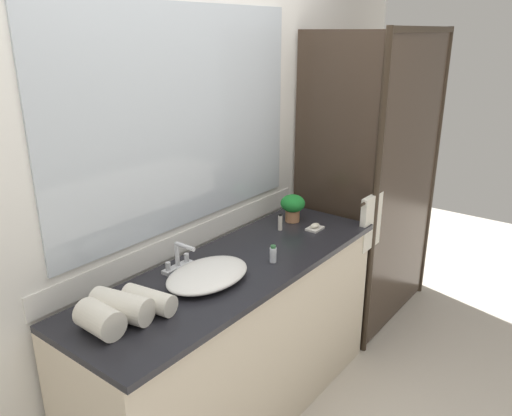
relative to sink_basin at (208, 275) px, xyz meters
name	(u,v)px	position (x,y,z in m)	size (l,w,h in m)	color
ground_plane	(239,414)	(0.21, 0.00, -0.93)	(8.00, 8.00, 0.00)	beige
wall_back_with_mirror	(183,172)	(0.21, 0.35, 0.38)	(4.40, 0.06, 2.60)	silver
vanity_cabinet	(237,343)	(0.21, 0.01, -0.48)	(1.80, 0.58, 0.90)	beige
shower_enclosure	(385,187)	(1.48, -0.18, 0.09)	(1.20, 0.59, 2.00)	#2D2319
sink_basin	(208,275)	(0.00, 0.00, 0.00)	(0.43, 0.30, 0.06)	white
faucet	(179,261)	(0.00, 0.19, 0.02)	(0.17, 0.14, 0.14)	silver
potted_plant	(293,206)	(0.87, 0.12, 0.07)	(0.15, 0.15, 0.16)	#B77A51
soap_dish	(315,227)	(0.83, -0.06, -0.02)	(0.10, 0.07, 0.04)	silver
amenity_bottle_shampoo	(273,254)	(0.34, -0.12, 0.01)	(0.03, 0.03, 0.09)	silver
amenity_bottle_body_wash	(280,222)	(0.70, 0.10, 0.02)	(0.02, 0.02, 0.10)	silver
rolled_towel_near_edge	(100,319)	(-0.55, 0.04, 0.03)	(0.12, 0.12, 0.18)	silver
rolled_towel_middle	(121,306)	(-0.44, 0.05, 0.03)	(0.11, 0.11, 0.24)	silver
rolled_towel_far_edge	(149,300)	(-0.33, 0.02, 0.02)	(0.09, 0.09, 0.22)	silver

